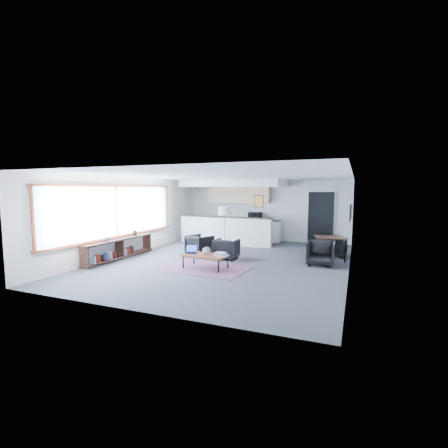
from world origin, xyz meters
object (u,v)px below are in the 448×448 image
at_px(book_stack, 221,254).
at_px(floor_lamp, 225,213).
at_px(laptop, 191,251).
at_px(armchair_left, 200,244).
at_px(coffee_table, 206,256).
at_px(dining_table, 330,239).
at_px(dining_chair_far, 334,247).
at_px(ceramic_pot, 207,251).
at_px(dining_chair_near, 321,254).
at_px(microwave, 255,215).
at_px(armchair_right, 227,248).

distance_m(book_stack, floor_lamp, 3.05).
xyz_separation_m(laptop, armchair_left, (-0.53, 1.58, -0.09)).
height_order(coffee_table, dining_table, dining_table).
height_order(coffee_table, dining_chair_far, dining_chair_far).
relative_size(coffee_table, ceramic_pot, 5.44).
bearing_deg(coffee_table, dining_table, 43.97).
height_order(ceramic_pot, dining_chair_near, dining_chair_near).
bearing_deg(ceramic_pot, microwave, 92.53).
distance_m(coffee_table, dining_chair_far, 4.46).
distance_m(floor_lamp, dining_chair_far, 3.90).
distance_m(ceramic_pot, dining_table, 3.98).
xyz_separation_m(book_stack, microwave, (-0.65, 5.30, 0.67)).
relative_size(laptop, dining_chair_near, 0.58).
bearing_deg(laptop, book_stack, -23.24).
relative_size(book_stack, armchair_right, 0.50).
bearing_deg(dining_chair_near, armchair_left, 178.33).
relative_size(laptop, dining_chair_far, 0.63).
height_order(coffee_table, floor_lamp, floor_lamp).
xyz_separation_m(armchair_left, microwave, (0.82, 3.65, 0.74)).
bearing_deg(laptop, floor_lamp, 71.93).
bearing_deg(armchair_right, microwave, -87.74).
distance_m(armchair_left, floor_lamp, 1.55).
bearing_deg(coffee_table, book_stack, 5.24).
height_order(laptop, floor_lamp, floor_lamp).
distance_m(book_stack, dining_chair_far, 4.14).
bearing_deg(armchair_left, dining_chair_near, -159.75).
distance_m(armchair_right, dining_chair_near, 2.85).
xyz_separation_m(armchair_left, floor_lamp, (0.47, 1.08, 1.00)).
distance_m(ceramic_pot, armchair_right, 1.43).
distance_m(dining_table, microwave, 4.32).
relative_size(floor_lamp, dining_chair_near, 2.40).
height_order(ceramic_pot, armchair_left, armchair_left).
bearing_deg(floor_lamp, dining_table, -3.32).
relative_size(book_stack, microwave, 0.66).
height_order(book_stack, dining_chair_far, dining_chair_far).
xyz_separation_m(ceramic_pot, dining_chair_near, (2.87, 1.67, -0.18)).
height_order(armchair_right, microwave, microwave).
height_order(laptop, microwave, microwave).
height_order(armchair_right, dining_chair_far, armchair_right).
bearing_deg(dining_table, dining_chair_far, 79.32).
bearing_deg(armchair_right, coffee_table, 85.33).
bearing_deg(coffee_table, dining_chair_near, 33.90).
bearing_deg(book_stack, dining_table, 43.80).
xyz_separation_m(coffee_table, microwave, (-0.18, 5.30, 0.75)).
height_order(coffee_table, armchair_right, armchair_right).
bearing_deg(armchair_right, laptop, 65.59).
distance_m(coffee_table, floor_lamp, 2.97).
bearing_deg(microwave, armchair_right, -87.78).
bearing_deg(armchair_left, coffee_table, 141.91).
xyz_separation_m(ceramic_pot, dining_chair_far, (3.15, 3.14, -0.21)).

